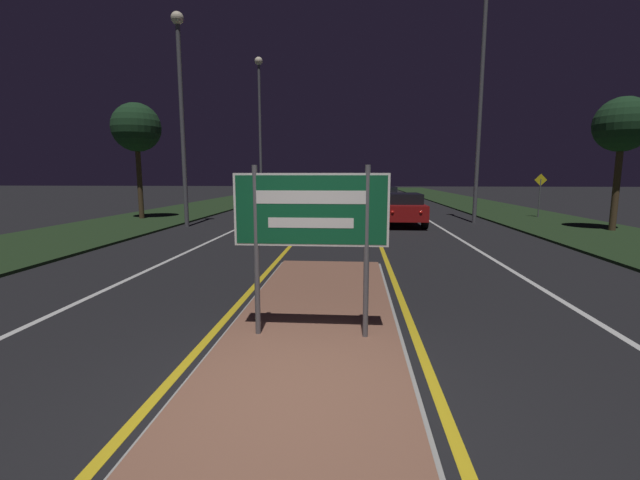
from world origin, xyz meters
TOP-DOWN VIEW (x-y plane):
  - ground_plane at (0.00, 0.00)m, footprint 160.00×160.00m
  - median_island at (0.00, 1.66)m, footprint 2.42×9.84m
  - verge_left at (-9.50, 20.00)m, footprint 5.00×100.00m
  - verge_right at (9.50, 20.00)m, footprint 5.00×100.00m
  - centre_line_yellow_left at (-1.40, 25.00)m, footprint 0.12×70.00m
  - centre_line_yellow_right at (1.40, 25.00)m, footprint 0.12×70.00m
  - lane_line_white_left at (-4.20, 25.00)m, footprint 0.12×70.00m
  - lane_line_white_right at (4.20, 25.00)m, footprint 0.12×70.00m
  - edge_line_white_left at (-7.20, 25.00)m, footprint 0.10×70.00m
  - edge_line_white_right at (7.20, 25.00)m, footprint 0.10×70.00m
  - highway_sign at (0.00, 1.65)m, footprint 1.97×0.07m
  - streetlight_left_near at (-6.55, 13.96)m, footprint 0.51×0.51m
  - streetlight_left_far at (-6.13, 27.05)m, footprint 0.55×0.55m
  - streetlight_right_near at (6.11, 16.44)m, footprint 0.46×0.46m
  - car_receding_0 at (2.62, 15.20)m, footprint 1.91×4.14m
  - car_receding_1 at (2.34, 23.45)m, footprint 1.95×4.65m
  - car_receding_2 at (2.51, 37.12)m, footprint 1.90×4.24m
  - car_receding_3 at (2.55, 49.25)m, footprint 1.97×4.77m
  - car_approaching_0 at (-2.86, 16.46)m, footprint 1.95×4.52m
  - car_approaching_1 at (-5.90, 27.81)m, footprint 2.02×4.39m
  - warning_sign at (9.84, 18.56)m, footprint 0.60×0.06m
  - roadside_palm_left at (-9.81, 16.45)m, footprint 2.28×2.28m
  - roadside_palm_right at (10.47, 13.41)m, footprint 2.01×2.01m

SIDE VIEW (x-z plane):
  - ground_plane at x=0.00m, z-range 0.00..0.00m
  - centre_line_yellow_left at x=-1.40m, z-range 0.00..0.01m
  - centre_line_yellow_right at x=1.40m, z-range 0.00..0.01m
  - lane_line_white_left at x=-4.20m, z-range 0.00..0.01m
  - lane_line_white_right at x=4.20m, z-range 0.00..0.01m
  - edge_line_white_left at x=-7.20m, z-range 0.00..0.01m
  - edge_line_white_right at x=7.20m, z-range 0.00..0.01m
  - verge_left at x=-9.50m, z-range 0.00..0.08m
  - verge_right at x=9.50m, z-range 0.00..0.08m
  - median_island at x=0.00m, z-range -0.01..0.09m
  - car_receding_3 at x=2.55m, z-range 0.05..1.35m
  - car_approaching_0 at x=-2.86m, z-range 0.05..1.45m
  - car_receding_2 at x=2.51m, z-range 0.05..1.45m
  - car_receding_0 at x=2.62m, z-range 0.05..1.45m
  - car_receding_1 at x=2.34m, z-range 0.05..1.51m
  - car_approaching_1 at x=-5.90m, z-range 0.02..1.54m
  - warning_sign at x=9.84m, z-range 0.31..2.46m
  - highway_sign at x=0.00m, z-range 0.54..2.75m
  - roadside_palm_right at x=10.47m, z-range 1.51..6.47m
  - roadside_palm_left at x=-9.81m, z-range 1.64..7.13m
  - streetlight_left_near at x=-6.55m, z-range 1.20..9.82m
  - streetlight_right_near at x=6.11m, z-range 1.02..12.07m
  - streetlight_left_far at x=-6.13m, z-range 1.54..11.82m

